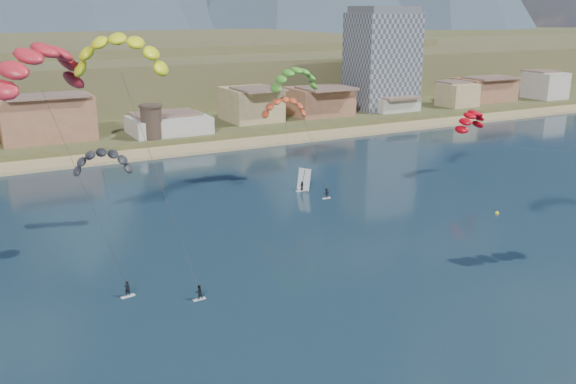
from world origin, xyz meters
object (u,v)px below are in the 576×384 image
Objects in this scene: watchtower at (151,121)px; buoy at (497,213)px; kitesurfer_yellow at (120,49)px; kitesurfer_green at (295,76)px; kitesurfer_red at (38,60)px; windsurfer at (303,184)px; apartment_tower at (382,59)px.

watchtower is 88.20m from buoy.
watchtower is 0.26× the size of kitesurfer_yellow.
buoy is at bearing -59.08° from kitesurfer_green.
kitesurfer_red is at bearing 171.62° from kitesurfer_yellow.
windsurfer is (37.64, 20.05, -27.41)m from kitesurfer_yellow.
buoy is (20.48, -34.19, -20.84)m from kitesurfer_green.
kitesurfer_red is (-33.35, -71.12, 21.23)m from watchtower.
watchtower is at bearing 64.88° from kitesurfer_red.
kitesurfer_red reaches higher than kitesurfer_green.
watchtower is 54.51m from windsurfer.
kitesurfer_red reaches higher than buoy.
watchtower is at bearing 108.83° from kitesurfer_green.
apartment_tower reaches higher than watchtower.
kitesurfer_green reaches higher than buoy.
apartment_tower is at bearing 43.02° from kitesurfer_green.
windsurfer is at bearing -105.79° from kitesurfer_green.
kitesurfer_red is at bearing -115.12° from watchtower.
watchtower reaches higher than windsurfer.
apartment_tower is at bearing 9.93° from watchtower.
kitesurfer_green reaches higher than windsurfer.
kitesurfer_red is at bearing -143.09° from apartment_tower.
watchtower is at bearing 71.85° from kitesurfer_yellow.
kitesurfer_yellow is 48.19m from kitesurfer_green.
windsurfer is (-1.83, -6.47, -19.60)m from kitesurfer_green.
apartment_tower is at bearing 65.04° from buoy.
kitesurfer_red is at bearing -158.45° from windsurfer.
kitesurfer_yellow reaches higher than kitesurfer_green.
apartment_tower reaches higher than kitesurfer_yellow.
kitesurfer_green is at bearing 74.21° from windsurfer.
kitesurfer_yellow is 66.88m from buoy.
buoy is at bearing -65.73° from watchtower.
kitesurfer_red is 46.33× the size of buoy.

